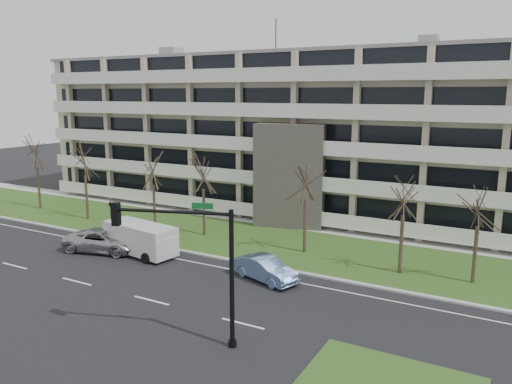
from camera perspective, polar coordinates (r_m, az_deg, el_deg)
The scene contains 18 objects.
ground at distance 29.52m, azimuth -11.86°, elevation -12.04°, with size 160.00×160.00×0.00m, color black.
grass_verge at distance 39.62m, azimuth 0.47°, elevation -5.65°, with size 90.00×10.00×0.06m, color #2D4A18.
curb at distance 35.50m, azimuth -3.40°, elevation -7.66°, with size 90.00×0.35×0.12m, color #B2B2AD.
sidewalk at distance 44.35m, azimuth 3.85°, elevation -3.82°, with size 90.00×2.00×0.08m, color #B2B2AD.
lane_edge_line at distance 34.33m, azimuth -4.74°, elevation -8.44°, with size 90.00×0.12×0.01m, color white.
apartment_building at distance 49.26m, azimuth 7.34°, elevation 6.58°, with size 60.50×15.10×18.75m.
silver_pickup at distance 38.76m, azimuth -16.94°, elevation -5.32°, with size 2.73×5.93×1.65m, color #AAACB1.
blue_sedan at distance 31.57m, azimuth 1.06°, elevation -8.76°, with size 1.58×4.54×1.50m, color #7390C8.
white_van at distance 37.13m, azimuth -13.03°, elevation -4.98°, with size 6.10×3.06×2.27m.
traffic_signal at distance 22.99m, azimuth -7.49°, elevation -7.02°, with size 5.59×2.14×6.78m.
pedestrian_signal at distance 43.72m, azimuth -16.24°, elevation -2.24°, with size 0.28×0.23×2.66m.
tree_0 at distance 54.21m, azimuth -23.88°, elevation 4.36°, with size 3.82×3.82×7.65m.
tree_1 at distance 47.98m, azimuth -19.06°, elevation 3.64°, with size 3.67×3.67×7.34m.
tree_2 at distance 42.41m, azimuth -11.71°, elevation 2.80°, with size 3.53×3.53×7.06m.
tree_3 at distance 40.44m, azimuth -6.07°, elevation 2.40°, with size 3.46×3.46×6.92m.
tree_4 at distance 35.86m, azimuth 5.71°, elevation 1.63°, with size 3.60×3.60×7.20m.
tree_5 at distance 32.86m, azimuth 16.57°, elevation -0.08°, with size 3.45×3.45×6.90m.
tree_6 at distance 32.71m, azimuth 24.17°, elevation -1.26°, with size 3.24×3.24×6.48m.
Camera 1 is at (17.97, -20.38, 11.56)m, focal length 35.00 mm.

